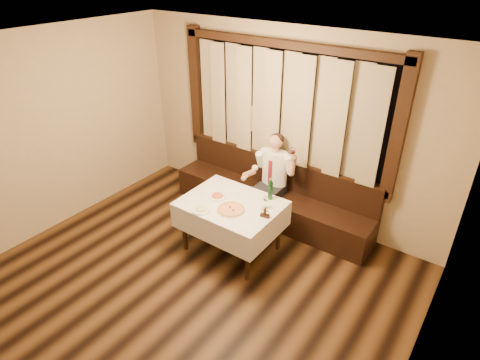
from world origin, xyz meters
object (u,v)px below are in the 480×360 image
Objects in this scene: pasta_red at (217,195)px; green_bottle at (270,190)px; cruet_caddy at (265,214)px; pasta_cream at (201,208)px; seated_man at (272,173)px; pizza at (231,209)px; dining_table at (231,209)px; banquette at (271,198)px.

green_bottle is (0.59, 0.37, 0.09)m from pasta_red.
pasta_red is 0.76m from cruet_caddy.
pasta_red is at bearing 94.63° from pasta_cream.
green_bottle is at bearing -61.24° from seated_man.
pizza is at bearing 34.27° from pasta_cream.
cruet_caddy reaches higher than pizza.
banquette is at bearing 90.00° from dining_table.
pasta_cream is at bearing -145.73° from pizza.
cruet_caddy is at bearing 17.20° from pizza.
seated_man is (0.25, 1.29, 0.01)m from pasta_cream.
seated_man reaches higher than green_bottle.
seated_man reaches higher than pizza.
seated_man is at bearing 86.72° from dining_table.
banquette is at bearing 107.10° from cruet_caddy.
pizza is 1.44× the size of pasta_red.
green_bottle is (0.36, -0.65, 0.57)m from banquette.
pasta_red is at bearing 168.25° from cruet_caddy.
seated_man is (-0.48, 0.95, 0.01)m from cruet_caddy.
banquette is 1.27m from cruet_caddy.
dining_table is at bearing 126.66° from pizza.
dining_table is 4.21× the size of green_bottle.
cruet_caddy is (0.42, 0.13, 0.03)m from pizza.
dining_table is at bearing -93.28° from seated_man.
pizza is at bearing -115.59° from green_bottle.
pizza reaches higher than dining_table.
banquette is 1.08m from dining_table.
seated_man is at bearing 93.00° from pizza.
dining_table is 5.02× the size of pasta_red.
cruet_caddy is (0.53, -0.02, 0.15)m from dining_table.
pizza is 0.44m from cruet_caddy.
pasta_red reaches higher than pasta_cream.
banquette is 26.60× the size of cruet_caddy.
cruet_caddy is (0.53, -1.04, 0.49)m from banquette.
banquette is 1.15m from pasta_red.
pasta_red is 0.37m from pasta_cream.
seated_man is (-0.06, 1.08, 0.03)m from pizza.
pasta_red is at bearing 155.48° from pizza.
dining_table is at bearing -90.00° from banquette.
pasta_cream is 0.81m from cruet_caddy.
green_bottle reaches higher than banquette.
pizza is at bearing -172.67° from cruet_caddy.
cruet_caddy is at bearing -63.44° from seated_man.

